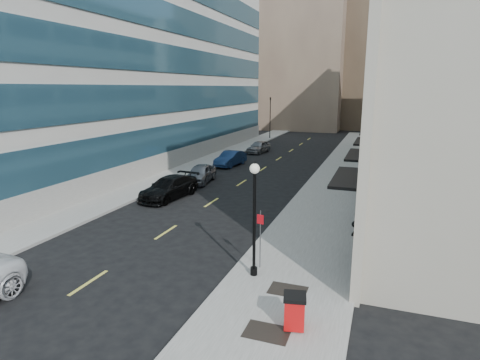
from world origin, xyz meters
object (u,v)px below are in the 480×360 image
Objects in this scene: trash_bin at (295,310)px; urn_planter at (357,227)px; car_black_pickup at (169,188)px; car_silver_sedan at (200,174)px; traffic_signal at (270,100)px; lamppost at (254,210)px; car_blue_sedan at (230,159)px; sign_post at (260,231)px; car_grey_sedan at (259,147)px.

trash_bin reaches higher than urn_planter.
car_silver_sedan is at bearing 97.43° from car_black_pickup.
traffic_signal is 1.50× the size of lamppost.
car_blue_sedan is at bearing 98.56° from car_black_pickup.
sign_post is at bearing -35.79° from car_black_pickup.
car_grey_sedan is 27.61m from urn_planter.
car_grey_sedan is at bearing 97.50° from trash_bin.
traffic_signal reaches higher than car_silver_sedan.
traffic_signal is 1.36× the size of car_black_pickup.
lamppost is at bearing -121.02° from urn_planter.
lamppost is at bearing -83.33° from sign_post.
traffic_signal reaches higher than trash_bin.
sign_post is at bearing -64.92° from car_grey_sedan.
car_blue_sedan is 8.57m from car_grey_sedan.
urn_planter is (1.27, 9.02, -0.13)m from trash_bin.
car_grey_sedan reaches higher than trash_bin.
car_black_pickup is at bearing -96.24° from car_silver_sedan.
trash_bin is 1.44× the size of urn_planter.
car_blue_sedan is at bearing 85.65° from car_silver_sedan.
car_blue_sedan reaches higher than car_grey_sedan.
car_blue_sedan is 3.86× the size of trash_bin.
car_black_pickup is (2.30, -34.00, -4.97)m from traffic_signal.
car_blue_sedan is 23.17m from sign_post.
car_black_pickup is at bearing 121.23° from trash_bin.
car_blue_sedan is at bearing 113.41° from lamppost.
lamppost is 1.36m from sign_post.
car_silver_sedan is 16.59m from sign_post.
sign_post is at bearing 87.78° from lamppost.
car_grey_sedan reaches higher than urn_planter.
lamppost is 5.93× the size of urn_planter.
sign_post is 3.15× the size of urn_planter.
car_grey_sedan is 3.67× the size of trash_bin.
traffic_signal reaches higher than car_blue_sedan.
traffic_signal is at bearing 104.85° from lamppost.
car_silver_sedan is at bearing 122.49° from lamppost.
car_black_pickup is 12.43m from car_blue_sedan.
lamppost is at bearing -75.15° from traffic_signal.
lamppost reaches higher than trash_bin.
car_silver_sedan is at bearing -82.21° from car_grey_sedan.
car_blue_sedan is at bearing -84.55° from traffic_signal.
sign_post is at bearing 109.54° from trash_bin.
car_grey_sedan is at bearing 94.82° from car_blue_sedan.
lamppost is (9.22, -9.42, 2.14)m from car_black_pickup.
car_silver_sedan is (2.30, -28.95, -4.99)m from traffic_signal.
car_black_pickup is at bearing 164.86° from urn_planter.
traffic_signal is 45.01m from lamppost.
traffic_signal reaches higher than sign_post.
lamppost reaches higher than car_silver_sedan.
trash_bin is at bearing -62.91° from car_silver_sedan.
car_silver_sedan reaches higher than car_blue_sedan.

